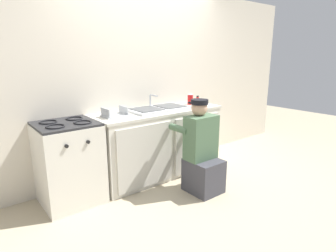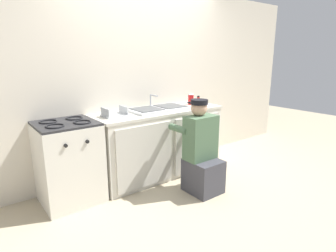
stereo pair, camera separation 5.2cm
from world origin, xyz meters
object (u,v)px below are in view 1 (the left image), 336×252
sink_double_basin (158,108)px  plumber_person (202,154)px  stove_range (69,163)px  coffee_mug (198,102)px  dish_rack_tray (115,114)px  spice_bottle_red (198,99)px  soda_cup_red (190,99)px

sink_double_basin → plumber_person: (0.10, -0.72, -0.45)m
stove_range → plumber_person: bearing=-28.3°
coffee_mug → dish_rack_tray: 1.28m
sink_double_basin → coffee_mug: 0.64m
stove_range → plumber_person: (1.33, -0.71, 0.01)m
stove_range → spice_bottle_red: 2.10m
sink_double_basin → dish_rack_tray: 0.64m
sink_double_basin → spice_bottle_red: size_ratio=7.62×
coffee_mug → spice_bottle_red: bearing=47.6°
coffee_mug → stove_range: bearing=177.1°
stove_range → spice_bottle_red: spice_bottle_red is taller
plumber_person → coffee_mug: bearing=49.6°
stove_range → sink_double_basin: bearing=0.1°
sink_double_basin → spice_bottle_red: 0.82m
coffee_mug → spice_bottle_red: 0.27m
soda_cup_red → plumber_person: bearing=-123.6°
soda_cup_red → dish_rack_tray: soda_cup_red is taller
sink_double_basin → stove_range: (-1.22, -0.00, -0.46)m
coffee_mug → spice_bottle_red: (0.18, 0.20, 0.00)m
sink_double_basin → dish_rack_tray: sink_double_basin is taller
coffee_mug → sink_double_basin: bearing=171.5°
stove_range → soda_cup_red: 1.91m
sink_double_basin → dish_rack_tray: bearing=-179.1°
plumber_person → dish_rack_tray: size_ratio=3.94×
plumber_person → dish_rack_tray: bearing=136.7°
stove_range → soda_cup_red: (1.84, 0.06, 0.52)m
sink_double_basin → soda_cup_red: sink_double_basin is taller
coffee_mug → soda_cup_red: size_ratio=0.83×
sink_double_basin → dish_rack_tray: (-0.64, -0.01, 0.01)m
plumber_person → dish_rack_tray: plumber_person is taller
stove_range → spice_bottle_red: (2.03, 0.10, 0.49)m
dish_rack_tray → spice_bottle_red: bearing=4.4°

